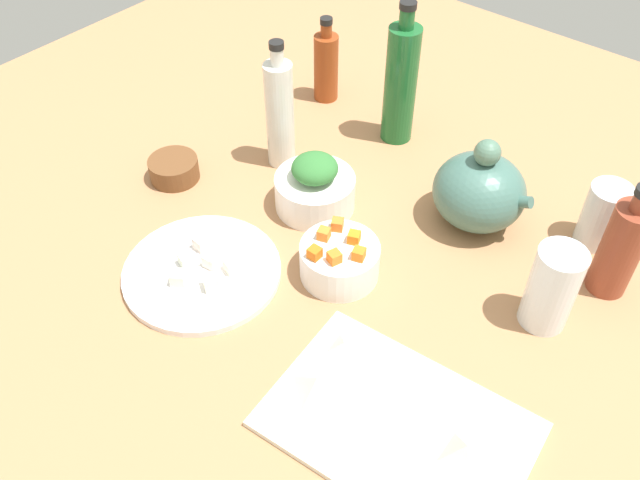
# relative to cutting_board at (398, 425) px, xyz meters

# --- Properties ---
(tabletop) EXTENTS (1.90, 1.90, 0.03)m
(tabletop) POSITION_rel_cutting_board_xyz_m (-0.27, 0.16, -0.02)
(tabletop) COLOR #AD784F
(tabletop) RESTS_ON ground
(cutting_board) EXTENTS (0.36, 0.26, 0.01)m
(cutting_board) POSITION_rel_cutting_board_xyz_m (0.00, 0.00, 0.00)
(cutting_board) COLOR white
(cutting_board) RESTS_ON tabletop
(plate_tofu) EXTENTS (0.25, 0.25, 0.01)m
(plate_tofu) POSITION_rel_cutting_board_xyz_m (-0.39, 0.02, 0.00)
(plate_tofu) COLOR white
(plate_tofu) RESTS_ON tabletop
(bowl_greens) EXTENTS (0.14, 0.14, 0.06)m
(bowl_greens) POSITION_rel_cutting_board_xyz_m (-0.36, 0.26, 0.03)
(bowl_greens) COLOR white
(bowl_greens) RESTS_ON tabletop
(bowl_carrots) EXTENTS (0.13, 0.13, 0.06)m
(bowl_carrots) POSITION_rel_cutting_board_xyz_m (-0.23, 0.16, 0.02)
(bowl_carrots) COLOR white
(bowl_carrots) RESTS_ON tabletop
(bowl_small_side) EXTENTS (0.09, 0.09, 0.04)m
(bowl_small_side) POSITION_rel_cutting_board_xyz_m (-0.61, 0.16, 0.02)
(bowl_small_side) COLOR brown
(bowl_small_side) RESTS_ON tabletop
(teapot) EXTENTS (0.17, 0.15, 0.17)m
(teapot) POSITION_rel_cutting_board_xyz_m (-0.13, 0.41, 0.06)
(teapot) COLOR #426B5F
(teapot) RESTS_ON tabletop
(bottle_0) EXTENTS (0.06, 0.06, 0.20)m
(bottle_0) POSITION_rel_cutting_board_xyz_m (0.11, 0.41, 0.08)
(bottle_0) COLOR brown
(bottle_0) RESTS_ON tabletop
(bottle_1) EXTENTS (0.05, 0.05, 0.18)m
(bottle_1) POSITION_rel_cutting_board_xyz_m (-0.57, 0.54, 0.07)
(bottle_1) COLOR #903B18
(bottle_1) RESTS_ON tabletop
(bottle_2) EXTENTS (0.05, 0.05, 0.25)m
(bottle_2) POSITION_rel_cutting_board_xyz_m (-0.49, 0.32, 0.10)
(bottle_2) COLOR silver
(bottle_2) RESTS_ON tabletop
(bottle_3) EXTENTS (0.06, 0.06, 0.28)m
(bottle_3) POSITION_rel_cutting_board_xyz_m (-0.37, 0.52, 0.12)
(bottle_3) COLOR #1C5F2C
(bottle_3) RESTS_ON tabletop
(drinking_glass_0) EXTENTS (0.07, 0.07, 0.14)m
(drinking_glass_0) POSITION_rel_cutting_board_xyz_m (0.06, 0.29, 0.07)
(drinking_glass_0) COLOR white
(drinking_glass_0) RESTS_ON tabletop
(drinking_glass_1) EXTENTS (0.07, 0.07, 0.11)m
(drinking_glass_1) POSITION_rel_cutting_board_xyz_m (0.05, 0.50, 0.05)
(drinking_glass_1) COLOR white
(drinking_glass_1) RESTS_ON tabletop
(carrot_cube_0) EXTENTS (0.02, 0.02, 0.02)m
(carrot_cube_0) POSITION_rel_cutting_board_xyz_m (-0.22, 0.19, 0.06)
(carrot_cube_0) COLOR orange
(carrot_cube_0) RESTS_ON bowl_carrots
(carrot_cube_1) EXTENTS (0.02, 0.02, 0.02)m
(carrot_cube_1) POSITION_rel_cutting_board_xyz_m (-0.22, 0.14, 0.06)
(carrot_cube_1) COLOR orange
(carrot_cube_1) RESTS_ON bowl_carrots
(carrot_cube_2) EXTENTS (0.02, 0.02, 0.02)m
(carrot_cube_2) POSITION_rel_cutting_board_xyz_m (-0.26, 0.16, 0.06)
(carrot_cube_2) COLOR orange
(carrot_cube_2) RESTS_ON bowl_carrots
(carrot_cube_3) EXTENTS (0.02, 0.02, 0.02)m
(carrot_cube_3) POSITION_rel_cutting_board_xyz_m (-0.24, 0.12, 0.06)
(carrot_cube_3) COLOR orange
(carrot_cube_3) RESTS_ON bowl_carrots
(carrot_cube_4) EXTENTS (0.02, 0.02, 0.02)m
(carrot_cube_4) POSITION_rel_cutting_board_xyz_m (-0.19, 0.16, 0.06)
(carrot_cube_4) COLOR orange
(carrot_cube_4) RESTS_ON bowl_carrots
(carrot_cube_5) EXTENTS (0.02, 0.02, 0.02)m
(carrot_cube_5) POSITION_rel_cutting_board_xyz_m (-0.26, 0.19, 0.06)
(carrot_cube_5) COLOR orange
(carrot_cube_5) RESTS_ON bowl_carrots
(chopped_greens_mound) EXTENTS (0.09, 0.09, 0.04)m
(chopped_greens_mound) POSITION_rel_cutting_board_xyz_m (-0.36, 0.26, 0.08)
(chopped_greens_mound) COLOR #337334
(chopped_greens_mound) RESTS_ON bowl_greens
(tofu_cube_0) EXTENTS (0.03, 0.03, 0.02)m
(tofu_cube_0) POSITION_rel_cutting_board_xyz_m (-0.42, 0.02, 0.02)
(tofu_cube_0) COLOR silver
(tofu_cube_0) RESTS_ON plate_tofu
(tofu_cube_1) EXTENTS (0.02, 0.02, 0.02)m
(tofu_cube_1) POSITION_rel_cutting_board_xyz_m (-0.39, 0.04, 0.02)
(tofu_cube_1) COLOR white
(tofu_cube_1) RESTS_ON plate_tofu
(tofu_cube_2) EXTENTS (0.03, 0.03, 0.02)m
(tofu_cube_2) POSITION_rel_cutting_board_xyz_m (-0.36, 0.05, 0.02)
(tofu_cube_2) COLOR white
(tofu_cube_2) RESTS_ON plate_tofu
(tofu_cube_3) EXTENTS (0.03, 0.03, 0.02)m
(tofu_cube_3) POSITION_rel_cutting_board_xyz_m (-0.36, 0.01, 0.02)
(tofu_cube_3) COLOR #F4EDCD
(tofu_cube_3) RESTS_ON plate_tofu
(tofu_cube_4) EXTENTS (0.02, 0.02, 0.02)m
(tofu_cube_4) POSITION_rel_cutting_board_xyz_m (-0.43, 0.06, 0.02)
(tofu_cube_4) COLOR #F7DED2
(tofu_cube_4) RESTS_ON plate_tofu
(tofu_cube_5) EXTENTS (0.03, 0.03, 0.02)m
(tofu_cube_5) POSITION_rel_cutting_board_xyz_m (-0.40, -0.02, 0.02)
(tofu_cube_5) COLOR #F3EBCD
(tofu_cube_5) RESTS_ON plate_tofu
(dumpling_1) EXTENTS (0.06, 0.06, 0.03)m
(dumpling_1) POSITION_rel_cutting_board_xyz_m (-0.11, -0.03, 0.02)
(dumpling_1) COLOR beige
(dumpling_1) RESTS_ON cutting_board
(dumpling_2) EXTENTS (0.07, 0.07, 0.03)m
(dumpling_2) POSITION_rel_cutting_board_xyz_m (0.09, 0.01, 0.02)
(dumpling_2) COLOR beige
(dumpling_2) RESTS_ON cutting_board
(dumpling_3) EXTENTS (0.06, 0.06, 0.02)m
(dumpling_3) POSITION_rel_cutting_board_xyz_m (-0.12, 0.04, 0.02)
(dumpling_3) COLOR beige
(dumpling_3) RESTS_ON cutting_board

